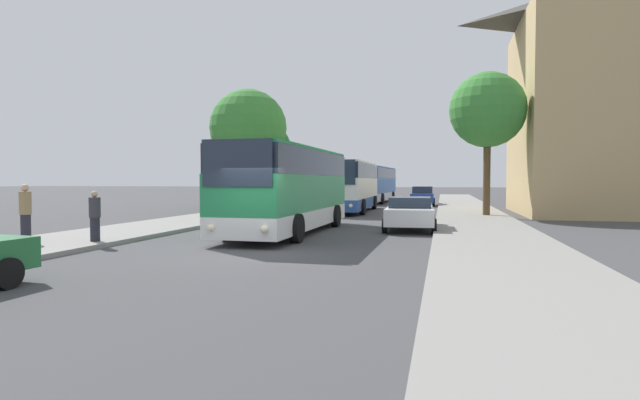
# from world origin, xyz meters

# --- Properties ---
(ground_plane) EXTENTS (300.00, 300.00, 0.00)m
(ground_plane) POSITION_xyz_m (0.00, 0.00, 0.00)
(ground_plane) COLOR #424244
(ground_plane) RESTS_ON ground
(sidewalk_left) EXTENTS (4.00, 120.00, 0.15)m
(sidewalk_left) POSITION_xyz_m (-7.00, 0.00, 0.07)
(sidewalk_left) COLOR gray
(sidewalk_left) RESTS_ON ground_plane
(sidewalk_right) EXTENTS (4.00, 120.00, 0.15)m
(sidewalk_right) POSITION_xyz_m (7.00, 0.00, 0.07)
(sidewalk_right) COLOR gray
(sidewalk_right) RESTS_ON ground_plane
(bus_front) EXTENTS (2.89, 10.38, 3.40)m
(bus_front) POSITION_xyz_m (-0.71, 5.69, 1.81)
(bus_front) COLOR silver
(bus_front) RESTS_ON ground_plane
(bus_middle) EXTENTS (3.00, 10.62, 3.35)m
(bus_middle) POSITION_xyz_m (-0.79, 19.90, 1.79)
(bus_middle) COLOR #2D519E
(bus_middle) RESTS_ON ground_plane
(bus_rear) EXTENTS (3.05, 12.12, 3.39)m
(bus_rear) POSITION_xyz_m (-0.99, 34.27, 1.81)
(bus_rear) COLOR silver
(bus_rear) RESTS_ON ground_plane
(parked_car_right_near) EXTENTS (2.27, 4.16, 1.42)m
(parked_car_right_near) POSITION_xyz_m (3.98, 7.88, 0.75)
(parked_car_right_near) COLOR silver
(parked_car_right_near) RESTS_ON ground_plane
(parked_car_right_far) EXTENTS (2.09, 4.48, 1.62)m
(parked_car_right_far) POSITION_xyz_m (3.69, 29.36, 0.83)
(parked_car_right_far) COLOR #233D9E
(parked_car_right_far) RESTS_ON ground_plane
(pedestrian_waiting_near) EXTENTS (0.36, 0.36, 1.64)m
(pedestrian_waiting_near) POSITION_xyz_m (-5.61, 0.36, 0.97)
(pedestrian_waiting_near) COLOR #23232D
(pedestrian_waiting_near) RESTS_ON sidewalk_left
(pedestrian_walking_back) EXTENTS (0.36, 0.36, 1.86)m
(pedestrian_walking_back) POSITION_xyz_m (-7.64, -0.33, 1.09)
(pedestrian_walking_back) COLOR #23232D
(pedestrian_walking_back) RESTS_ON sidewalk_left
(tree_left_near) EXTENTS (5.31, 5.31, 8.28)m
(tree_left_near) POSITION_xyz_m (-7.79, 18.96, 5.76)
(tree_left_near) COLOR #47331E
(tree_left_near) RESTS_ON sidewalk_left
(tree_left_far) EXTENTS (4.58, 4.58, 6.53)m
(tree_left_far) POSITION_xyz_m (-8.19, 22.70, 4.38)
(tree_left_far) COLOR brown
(tree_left_far) RESTS_ON sidewalk_left
(tree_right_near) EXTENTS (4.27, 4.27, 8.13)m
(tree_right_near) POSITION_xyz_m (7.77, 16.44, 6.11)
(tree_right_near) COLOR #513D23
(tree_right_near) RESTS_ON sidewalk_right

